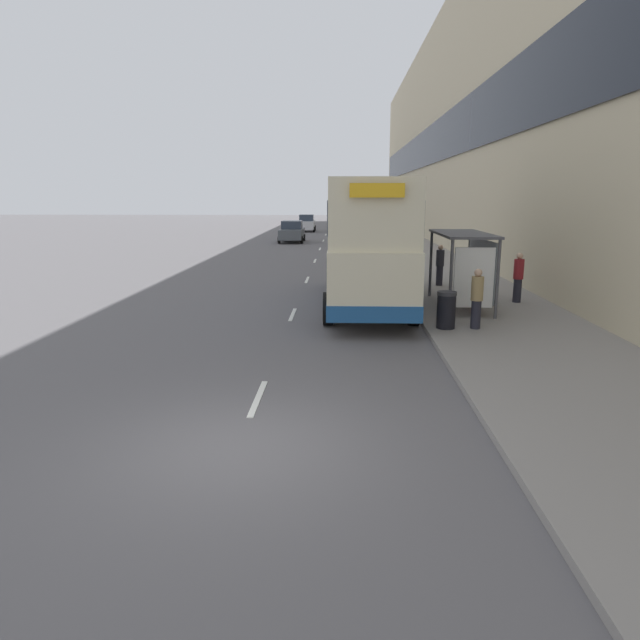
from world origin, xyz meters
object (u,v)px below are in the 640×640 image
Objects in this scene: car_3 at (292,232)px; pedestrian_at_shelter at (518,277)px; pedestrian_1 at (477,298)px; double_decker_bus_near at (367,241)px; bus_shelter at (469,256)px; car_2 at (307,223)px; car_1 at (348,225)px; pedestrian_2 at (440,265)px; car_0 at (352,222)px; litter_bin at (446,310)px.

car_3 is 2.64× the size of pedestrian_at_shelter.
car_3 is 2.70× the size of pedestrian_1.
double_decker_bus_near is 28.85m from car_3.
bus_shelter is 1.09× the size of car_2.
double_decker_bus_near is 2.26× the size of car_1.
pedestrian_2 is (3.49, -36.13, 0.13)m from car_1.
pedestrian_at_shelter is at bearing 1.68° from double_decker_bus_near.
bus_shelter is 2.42× the size of pedestrian_at_shelter.
double_decker_bus_near reaches higher than car_0.
pedestrian_1 reaches higher than car_1.
bus_shelter is 2.48m from pedestrian_at_shelter.
car_0 is at bearing 93.49° from bus_shelter.
pedestrian_2 is (3.22, 3.94, -1.28)m from double_decker_bus_near.
litter_bin is at bearing -86.94° from car_1.
litter_bin is at bearing 98.22° from car_2.
pedestrian_2 reaches higher than car_2.
bus_shelter is at bearing -149.74° from pedestrian_at_shelter.
bus_shelter is at bearing -86.51° from car_0.
car_1 is (-3.58, 41.09, -1.00)m from bus_shelter.
car_0 is at bearing 91.93° from litter_bin.
car_1 reaches higher than car_0.
car_2 is 2.28× the size of pedestrian_2.
litter_bin is at bearing 102.44° from car_3.
pedestrian_2 reaches higher than car_1.
car_3 is at bearing 110.20° from pedestrian_at_shelter.
car_0 is 2.28× the size of pedestrian_2.
car_2 is at bearing 146.19° from car_1.
double_decker_bus_near is at bearing -89.60° from car_1.
car_1 is (-0.28, 40.07, -1.40)m from double_decker_bus_near.
car_3 is at bearing 88.64° from car_2.
bus_shelter is 4.00× the size of litter_bin.
pedestrian_1 is at bearing -85.87° from car_1.
double_decker_bus_near is at bearing 117.23° from litter_bin.
car_1 is at bearing 146.19° from car_2.
bus_shelter is 3.47m from double_decker_bus_near.
litter_bin is (-3.23, -4.19, -0.36)m from pedestrian_at_shelter.
car_0 reaches higher than litter_bin.
pedestrian_2 is (-2.09, 3.79, -0.02)m from pedestrian_at_shelter.
car_2 reaches higher than car_1.
pedestrian_at_shelter is at bearing 60.21° from pedestrian_1.
pedestrian_at_shelter is 1.02× the size of pedestrian_2.
pedestrian_at_shelter is (10.38, -28.21, 0.15)m from car_3.
car_3 is at bearing 108.75° from pedestrian_2.
pedestrian_2 reaches higher than car_0.
double_decker_bus_near is 9.67× the size of litter_bin.
double_decker_bus_near is at bearing 96.26° from car_2.
bus_shelter reaches higher than car_3.
pedestrian_at_shelter is at bearing 110.20° from car_3.
car_0 is at bearing 92.85° from pedestrian_1.
car_2 is 47.57m from litter_bin.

